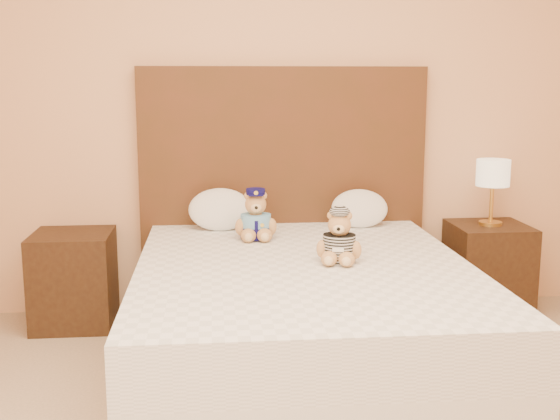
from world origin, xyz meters
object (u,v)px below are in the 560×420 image
object	(u,v)px
nightstand_left	(74,279)
pillow_left	(220,207)
lamp	(493,176)
teddy_prisoner	(339,237)
teddy_police	(256,214)
pillow_right	(360,207)
nightstand_right	(488,268)
bed	(304,318)

from	to	relation	value
nightstand_left	pillow_left	world-z (taller)	pillow_left
lamp	teddy_prisoner	xyz separation A→B (m)	(-1.08, -0.80, -0.17)
teddy_police	pillow_right	xyz separation A→B (m)	(0.64, 0.28, -0.02)
lamp	teddy_police	xyz separation A→B (m)	(-1.45, -0.25, -0.16)
teddy_police	pillow_right	distance (m)	0.70
pillow_left	teddy_police	bearing A→B (deg)	-55.42
teddy_police	teddy_prisoner	world-z (taller)	teddy_police
nightstand_right	pillow_right	distance (m)	0.90
bed	pillow_right	world-z (taller)	pillow_right
teddy_prisoner	pillow_right	xyz separation A→B (m)	(0.27, 0.83, -0.01)
nightstand_right	pillow_right	world-z (taller)	pillow_right
lamp	teddy_prisoner	distance (m)	1.35
teddy_police	pillow_left	size ratio (longest dim) A/B	0.75
nightstand_left	pillow_left	distance (m)	0.95
nightstand_left	teddy_police	distance (m)	1.16
teddy_police	pillow_right	size ratio (longest dim) A/B	0.81
teddy_prisoner	nightstand_right	bearing A→B (deg)	50.47
lamp	teddy_police	bearing A→B (deg)	-170.21
nightstand_left	lamp	world-z (taller)	lamp
nightstand_left	pillow_left	bearing A→B (deg)	2.00
bed	teddy_police	xyz separation A→B (m)	(-0.20, 0.55, 0.41)
nightstand_left	pillow_right	world-z (taller)	pillow_right
pillow_right	lamp	bearing A→B (deg)	-2.13
pillow_left	pillow_right	xyz separation A→B (m)	(0.84, 0.00, -0.01)
teddy_prisoner	pillow_left	bearing A→B (deg)	138.30
nightstand_left	teddy_prisoner	size ratio (longest dim) A/B	2.15
teddy_prisoner	pillow_left	xyz separation A→B (m)	(-0.56, 0.83, 0.00)
nightstand_right	bed	bearing A→B (deg)	-147.38
nightstand_left	teddy_prisoner	xyz separation A→B (m)	(1.42, -0.80, 0.40)
lamp	pillow_right	xyz separation A→B (m)	(-0.81, 0.03, -0.18)
pillow_right	teddy_police	bearing A→B (deg)	-156.46
bed	lamp	size ratio (longest dim) A/B	5.00
nightstand_left	teddy_prisoner	bearing A→B (deg)	-29.28
teddy_prisoner	pillow_left	world-z (taller)	pillow_left
bed	pillow_right	size ratio (longest dim) A/B	5.83
bed	teddy_police	bearing A→B (deg)	109.90
nightstand_left	teddy_police	size ratio (longest dim) A/B	1.97
nightstand_right	teddy_police	xyz separation A→B (m)	(-1.45, -0.25, 0.41)
teddy_prisoner	nightstand_left	bearing A→B (deg)	164.80
pillow_right	teddy_prisoner	bearing A→B (deg)	-108.34
nightstand_right	pillow_left	bearing A→B (deg)	178.95
nightstand_left	lamp	distance (m)	2.56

